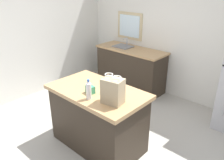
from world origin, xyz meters
TOP-DOWN VIEW (x-y plane):
  - ground at (0.00, 0.00)m, footprint 5.78×5.78m
  - back_wall at (-0.02, 2.22)m, footprint 4.82×0.13m
  - left_wall at (-2.41, 0.00)m, footprint 0.10×4.44m
  - kitchen_island at (-0.11, -0.05)m, footprint 1.38×0.81m
  - sink_counter at (-1.02, 1.86)m, footprint 1.58×0.61m
  - shopping_bag at (0.29, -0.18)m, footprint 0.28×0.22m
  - small_box at (-0.11, -0.18)m, footprint 0.13×0.10m
  - bottle at (0.00, -0.30)m, footprint 0.07×0.07m

SIDE VIEW (x-z plane):
  - ground at x=0.00m, z-range 0.00..0.00m
  - kitchen_island at x=-0.11m, z-range 0.00..0.92m
  - sink_counter at x=-1.02m, z-range -0.08..1.02m
  - small_box at x=-0.11m, z-range 0.91..1.01m
  - bottle at x=0.00m, z-range 0.90..1.17m
  - shopping_bag at x=0.29m, z-range 0.89..1.26m
  - back_wall at x=-0.02m, z-range 0.00..2.69m
  - left_wall at x=-2.41m, z-range 0.00..2.69m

